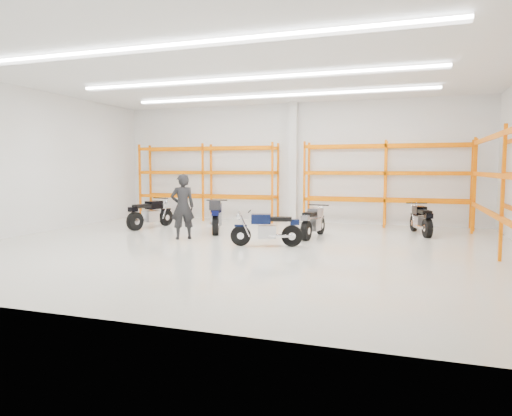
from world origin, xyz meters
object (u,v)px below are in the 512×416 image
(motorcycle_back_a, at_px, (149,214))
(motorcycle_back_d, at_px, (421,220))
(motorcycle_back_c, at_px, (313,223))
(structural_column, at_px, (293,163))
(standing_man, at_px, (183,207))
(motorcycle_back_b, at_px, (216,216))
(motorcycle_main, at_px, (270,230))

(motorcycle_back_a, xyz_separation_m, motorcycle_back_d, (8.76, 1.27, -0.03))
(motorcycle_back_c, height_order, structural_column, structural_column)
(motorcycle_back_c, xyz_separation_m, standing_man, (-3.52, -1.39, 0.50))
(standing_man, bearing_deg, motorcycle_back_b, -143.45)
(standing_man, bearing_deg, motorcycle_main, 134.92)
(motorcycle_main, relative_size, structural_column, 0.42)
(motorcycle_main, xyz_separation_m, motorcycle_back_d, (3.85, 3.40, 0.01))
(motorcycle_back_d, xyz_separation_m, structural_column, (-4.56, 2.11, 1.80))
(motorcycle_main, bearing_deg, motorcycle_back_a, 156.55)
(motorcycle_back_a, height_order, motorcycle_back_b, motorcycle_back_b)
(motorcycle_back_b, relative_size, motorcycle_back_d, 1.08)
(motorcycle_back_c, xyz_separation_m, structural_column, (-1.50, 3.74, 1.81))
(motorcycle_back_c, relative_size, standing_man, 1.03)
(motorcycle_back_c, bearing_deg, structural_column, 111.91)
(motorcycle_back_a, height_order, standing_man, standing_man)
(motorcycle_back_a, xyz_separation_m, structural_column, (4.20, 3.38, 1.77))
(motorcycle_main, bearing_deg, structural_column, 97.33)
(standing_man, height_order, structural_column, structural_column)
(motorcycle_back_b, height_order, motorcycle_back_c, motorcycle_back_b)
(motorcycle_back_c, relative_size, structural_column, 0.43)
(motorcycle_back_d, height_order, standing_man, standing_man)
(motorcycle_back_d, bearing_deg, motorcycle_back_a, -171.75)
(motorcycle_back_d, relative_size, structural_column, 0.42)
(motorcycle_main, relative_size, motorcycle_back_c, 0.97)
(motorcycle_back_d, bearing_deg, motorcycle_back_b, -165.68)
(motorcycle_back_b, xyz_separation_m, structural_column, (1.60, 3.69, 1.72))
(motorcycle_main, height_order, structural_column, structural_column)
(motorcycle_back_b, xyz_separation_m, motorcycle_back_c, (3.10, -0.06, -0.08))
(motorcycle_back_b, height_order, motorcycle_back_d, motorcycle_back_b)
(structural_column, bearing_deg, standing_man, -111.50)
(standing_man, bearing_deg, motorcycle_back_a, -75.84)
(motorcycle_back_b, relative_size, structural_column, 0.46)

